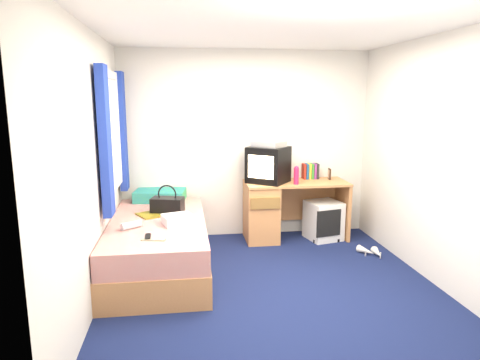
{
  "coord_description": "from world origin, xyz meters",
  "views": [
    {
      "loc": [
        -0.82,
        -3.76,
        1.81
      ],
      "look_at": [
        -0.22,
        0.7,
        0.93
      ],
      "focal_mm": 32.0,
      "sensor_mm": 36.0,
      "label": 1
    }
  ],
  "objects": [
    {
      "name": "ground",
      "position": [
        0.0,
        0.0,
        0.0
      ],
      "size": [
        3.4,
        3.4,
        0.0
      ],
      "primitive_type": "plane",
      "color": "#0C1438",
      "rests_on": "ground"
    },
    {
      "name": "room_shell",
      "position": [
        0.0,
        0.0,
        1.45
      ],
      "size": [
        3.4,
        3.4,
        3.4
      ],
      "color": "white",
      "rests_on": "ground"
    },
    {
      "name": "bed",
      "position": [
        -1.1,
        0.64,
        0.27
      ],
      "size": [
        1.01,
        2.0,
        0.54
      ],
      "color": "tan",
      "rests_on": "ground"
    },
    {
      "name": "pillow",
      "position": [
        -1.11,
        1.51,
        0.61
      ],
      "size": [
        0.65,
        0.47,
        0.13
      ],
      "primitive_type": "cube",
      "rotation": [
        0.0,
        0.0,
        -0.14
      ],
      "color": "#1962A4",
      "rests_on": "bed"
    },
    {
      "name": "desk",
      "position": [
        0.33,
        1.44,
        0.41
      ],
      "size": [
        1.3,
        0.55,
        0.75
      ],
      "color": "tan",
      "rests_on": "ground"
    },
    {
      "name": "storage_cube",
      "position": [
        0.96,
        1.35,
        0.25
      ],
      "size": [
        0.48,
        0.48,
        0.49
      ],
      "primitive_type": "cube",
      "rotation": [
        0.0,
        0.0,
        0.23
      ],
      "color": "silver",
      "rests_on": "ground"
    },
    {
      "name": "crt_tv",
      "position": [
        0.24,
        1.44,
        0.97
      ],
      "size": [
        0.61,
        0.61,
        0.45
      ],
      "rotation": [
        0.0,
        0.0,
        -0.65
      ],
      "color": "black",
      "rests_on": "desk"
    },
    {
      "name": "vcr",
      "position": [
        0.24,
        1.44,
        1.23
      ],
      "size": [
        0.45,
        0.45,
        0.07
      ],
      "primitive_type": "cube",
      "rotation": [
        0.0,
        0.0,
        -0.79
      ],
      "color": "silver",
      "rests_on": "crt_tv"
    },
    {
      "name": "book_row",
      "position": [
        0.84,
        1.6,
        0.85
      ],
      "size": [
        0.2,
        0.13,
        0.2
      ],
      "color": "maroon",
      "rests_on": "desk"
    },
    {
      "name": "picture_frame",
      "position": [
        1.08,
        1.53,
        0.82
      ],
      "size": [
        0.04,
        0.12,
        0.14
      ],
      "primitive_type": "cube",
      "rotation": [
        0.0,
        0.0,
        -0.16
      ],
      "color": "black",
      "rests_on": "desk"
    },
    {
      "name": "pink_water_bottle",
      "position": [
        0.56,
        1.27,
        0.85
      ],
      "size": [
        0.08,
        0.08,
        0.2
      ],
      "primitive_type": "cylinder",
      "rotation": [
        0.0,
        0.0,
        -0.22
      ],
      "color": "#E01F4E",
      "rests_on": "desk"
    },
    {
      "name": "aerosol_can",
      "position": [
        0.47,
        1.51,
        0.84
      ],
      "size": [
        0.06,
        0.06,
        0.17
      ],
      "primitive_type": "cylinder",
      "rotation": [
        0.0,
        0.0,
        -0.2
      ],
      "color": "silver",
      "rests_on": "desk"
    },
    {
      "name": "handbag",
      "position": [
        -1.0,
        0.91,
        0.63
      ],
      "size": [
        0.38,
        0.28,
        0.32
      ],
      "rotation": [
        0.0,
        0.0,
        -0.25
      ],
      "color": "black",
      "rests_on": "bed"
    },
    {
      "name": "towel",
      "position": [
        -0.89,
        0.46,
        0.59
      ],
      "size": [
        0.35,
        0.32,
        0.1
      ],
      "primitive_type": "cube",
      "rotation": [
        0.0,
        0.0,
        0.32
      ],
      "color": "silver",
      "rests_on": "bed"
    },
    {
      "name": "magazine",
      "position": [
        -1.2,
        0.82,
        0.55
      ],
      "size": [
        0.32,
        0.35,
        0.01
      ],
      "primitive_type": "cube",
      "rotation": [
        0.0,
        0.0,
        0.51
      ],
      "color": "yellow",
      "rests_on": "bed"
    },
    {
      "name": "water_bottle",
      "position": [
        -1.34,
        0.37,
        0.58
      ],
      "size": [
        0.2,
        0.17,
        0.07
      ],
      "primitive_type": "cylinder",
      "rotation": [
        0.0,
        1.57,
        0.61
      ],
      "color": "silver",
      "rests_on": "bed"
    },
    {
      "name": "colour_swatch_fan",
      "position": [
        -1.1,
        -0.01,
        0.55
      ],
      "size": [
        0.23,
        0.11,
        0.01
      ],
      "primitive_type": "cube",
      "rotation": [
        0.0,
        0.0,
        -0.21
      ],
      "color": "orange",
      "rests_on": "bed"
    },
    {
      "name": "remote_control",
      "position": [
        -1.16,
        0.06,
        0.55
      ],
      "size": [
        0.06,
        0.16,
        0.02
      ],
      "primitive_type": "cube",
      "rotation": [
        0.0,
        0.0,
        0.04
      ],
      "color": "black",
      "rests_on": "bed"
    },
    {
      "name": "window_assembly",
      "position": [
        -1.55,
        0.9,
        1.42
      ],
      "size": [
        0.11,
        1.42,
        1.4
      ],
      "color": "silver",
      "rests_on": "room_shell"
    },
    {
      "name": "white_heels",
      "position": [
        1.33,
        0.7,
        0.04
      ],
      "size": [
        0.25,
        0.32,
        0.09
      ],
      "color": "beige",
      "rests_on": "ground"
    }
  ]
}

